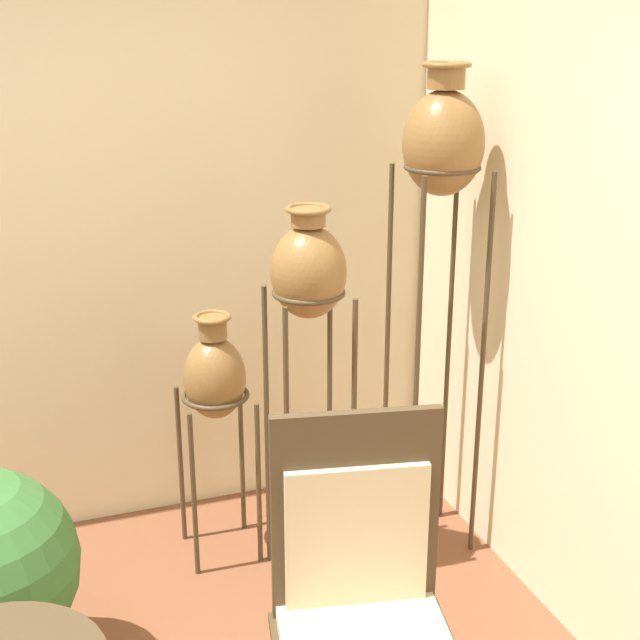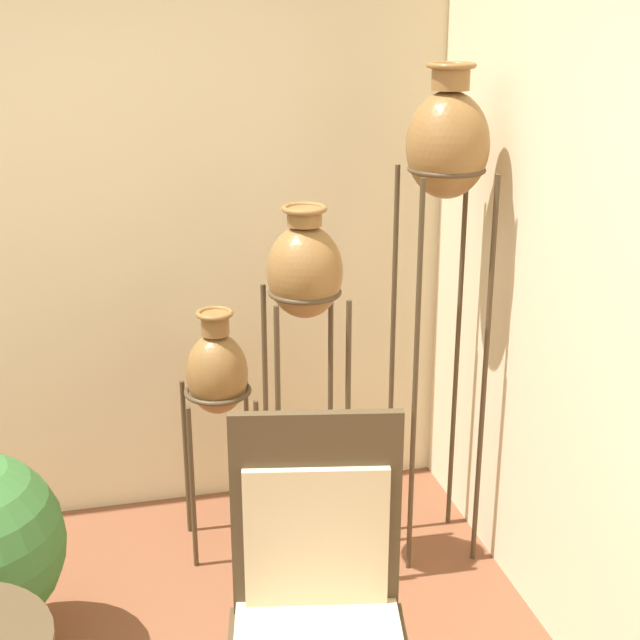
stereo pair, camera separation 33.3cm
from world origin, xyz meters
The scene contains 5 objects.
wall_back centered at (0.00, 1.84, 1.35)m, with size 7.62×0.06×2.70m.
vase_stand_tall centered at (1.59, 1.19, 1.61)m, with size 0.30×0.30×1.94m.
vase_stand_medium centered at (1.05, 1.13, 1.21)m, with size 0.28×0.28×1.48m.
vase_stand_short centered at (0.76, 1.40, 0.76)m, with size 0.28×0.28×1.03m.
chair centered at (0.86, 0.12, 0.62)m, with size 0.57×0.56×1.12m.
Camera 2 is at (0.40, -1.82, 2.13)m, focal length 50.00 mm.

